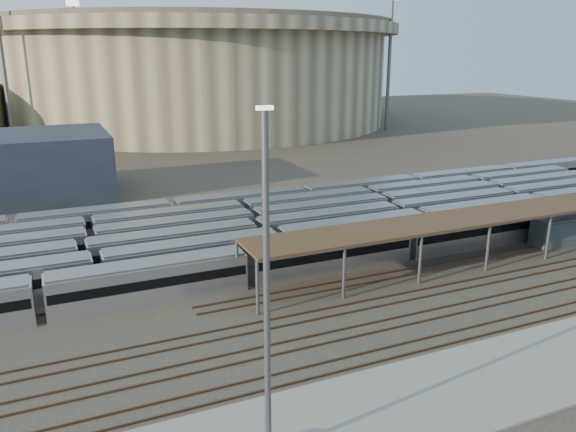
# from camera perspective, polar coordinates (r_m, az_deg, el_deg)

# --- Properties ---
(ground) EXTENTS (420.00, 420.00, 0.00)m
(ground) POSITION_cam_1_polar(r_m,az_deg,el_deg) (52.16, 5.78, -8.93)
(ground) COLOR #383026
(ground) RESTS_ON ground
(apron) EXTENTS (50.00, 9.00, 0.20)m
(apron) POSITION_cam_1_polar(r_m,az_deg,el_deg) (38.79, 10.43, -18.70)
(apron) COLOR gray
(apron) RESTS_ON ground
(subway_trains) EXTENTS (128.26, 23.90, 3.60)m
(subway_trains) POSITION_cam_1_polar(r_m,az_deg,el_deg) (66.88, -2.34, -1.42)
(subway_trains) COLOR silver
(subway_trains) RESTS_ON ground
(inspection_shed) EXTENTS (60.30, 6.00, 5.30)m
(inspection_shed) POSITION_cam_1_polar(r_m,az_deg,el_deg) (66.26, 20.98, 0.18)
(inspection_shed) COLOR #56565B
(inspection_shed) RESTS_ON ground
(empty_tracks) EXTENTS (170.00, 9.62, 0.18)m
(empty_tracks) POSITION_cam_1_polar(r_m,az_deg,el_deg) (48.31, 8.74, -11.10)
(empty_tracks) COLOR #4C3323
(empty_tracks) RESTS_ON ground
(stadium) EXTENTS (124.00, 124.00, 32.50)m
(stadium) POSITION_cam_1_polar(r_m,az_deg,el_deg) (187.36, -8.96, 14.42)
(stadium) COLOR tan
(stadium) RESTS_ON ground
(floodlight_0) EXTENTS (4.00, 1.00, 38.40)m
(floodlight_0) POSITION_cam_1_polar(r_m,az_deg,el_deg) (150.99, -27.02, 14.07)
(floodlight_0) COLOR #56565B
(floodlight_0) RESTS_ON ground
(floodlight_2) EXTENTS (4.00, 1.00, 38.40)m
(floodlight_2) POSITION_cam_1_polar(r_m,az_deg,el_deg) (169.14, 10.26, 15.59)
(floodlight_2) COLOR #56565B
(floodlight_2) RESTS_ON ground
(floodlight_3) EXTENTS (4.00, 1.00, 38.40)m
(floodlight_3) POSITION_cam_1_polar(r_m,az_deg,el_deg) (201.32, -20.57, 14.93)
(floodlight_3) COLOR #56565B
(floodlight_3) RESTS_ON ground
(yard_light_pole) EXTENTS (0.81, 0.36, 19.58)m
(yard_light_pole) POSITION_cam_1_polar(r_m,az_deg,el_deg) (29.33, -2.17, -8.11)
(yard_light_pole) COLOR #56565B
(yard_light_pole) RESTS_ON apron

